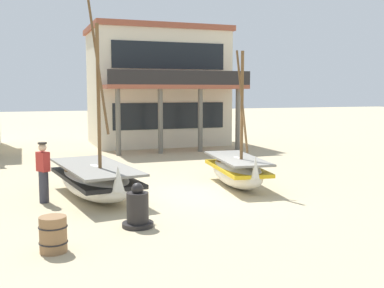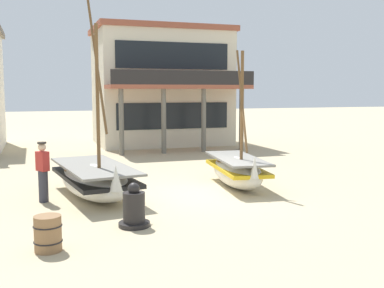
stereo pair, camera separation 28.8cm
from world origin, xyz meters
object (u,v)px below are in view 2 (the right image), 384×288
(fishing_boat_centre_large, at_px, (95,179))
(capstan_winch, at_px, (134,209))
(fishing_boat_near_left, at_px, (237,170))
(harbor_building_main, at_px, (161,86))
(wooden_barrel, at_px, (48,234))
(fisherman_by_hull, at_px, (43,172))

(fishing_boat_centre_large, distance_m, capstan_winch, 3.35)
(fishing_boat_near_left, height_order, harbor_building_main, harbor_building_main)
(fishing_boat_near_left, bearing_deg, harbor_building_main, 85.82)
(fishing_boat_centre_large, relative_size, harbor_building_main, 0.75)
(fishing_boat_near_left, relative_size, capstan_winch, 4.28)
(fishing_boat_near_left, xyz_separation_m, wooden_barrel, (-5.99, -4.41, -0.19))
(wooden_barrel, relative_size, harbor_building_main, 0.09)
(fisherman_by_hull, xyz_separation_m, capstan_winch, (1.90, -3.13, -0.43))
(fisherman_by_hull, bearing_deg, fishing_boat_centre_large, 7.31)
(fisherman_by_hull, bearing_deg, wooden_barrel, -90.14)
(capstan_winch, bearing_deg, fishing_boat_near_left, 39.20)
(fisherman_by_hull, height_order, wooden_barrel, fisherman_by_hull)
(capstan_winch, bearing_deg, wooden_barrel, -150.34)
(fisherman_by_hull, distance_m, capstan_winch, 3.69)
(fishing_boat_centre_large, bearing_deg, harbor_building_main, 66.84)
(fishing_boat_centre_large, distance_m, harbor_building_main, 14.22)
(capstan_winch, xyz_separation_m, harbor_building_main, (5.01, 16.13, 2.93))
(harbor_building_main, bearing_deg, fishing_boat_centre_large, -113.16)
(fishing_boat_near_left, relative_size, fisherman_by_hull, 2.59)
(capstan_winch, height_order, wooden_barrel, capstan_winch)
(wooden_barrel, bearing_deg, harbor_building_main, 68.10)
(fishing_boat_near_left, distance_m, capstan_winch, 5.26)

